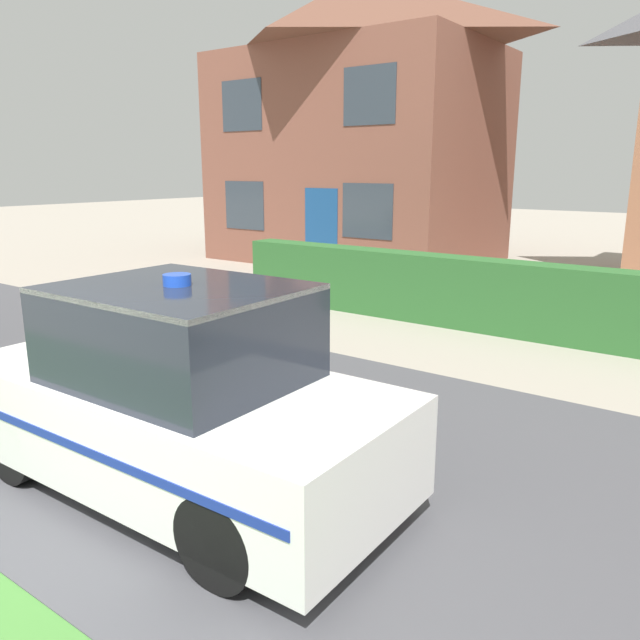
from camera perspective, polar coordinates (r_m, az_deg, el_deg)
The scene contains 4 objects.
road_strip at distance 6.23m, azimuth -3.80°, elevation -10.72°, with size 28.00×5.37×0.01m, color #4C4C51.
garden_hedge at distance 10.45m, azimuth 14.75°, elevation 2.22°, with size 9.58×0.55×1.16m, color #2D662D.
police_car at distance 5.15m, azimuth -12.95°, elevation -6.97°, with size 3.85×1.72×1.79m.
house_left at distance 18.39m, azimuth 3.55°, elevation 17.71°, with size 7.59×5.52×7.60m.
Camera 1 is at (3.68, -0.91, 2.58)m, focal length 35.00 mm.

